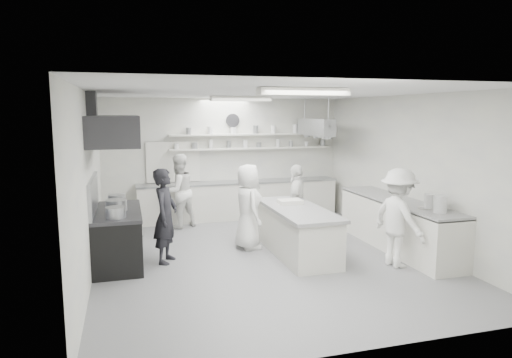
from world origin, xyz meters
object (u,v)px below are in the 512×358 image
object	(u,v)px
right_counter	(398,225)
prep_island	(297,232)
cook_stove	(166,216)
cook_back	(179,191)
stove	(118,238)
back_counter	(239,200)

from	to	relation	value
right_counter	prep_island	distance (m)	2.03
right_counter	prep_island	world-z (taller)	right_counter
cook_stove	cook_back	distance (m)	2.48
prep_island	cook_back	world-z (taller)	cook_back
stove	prep_island	xyz separation A→B (m)	(3.23, -0.39, -0.03)
right_counter	cook_back	bearing A→B (deg)	143.85
right_counter	cook_back	world-z (taller)	cook_back
back_counter	right_counter	world-z (taller)	right_counter
prep_island	stove	bearing A→B (deg)	172.70
stove	cook_stove	bearing A→B (deg)	-11.07
prep_island	cook_stove	world-z (taller)	cook_stove
stove	back_counter	distance (m)	4.03
back_counter	prep_island	distance (m)	3.21
cook_stove	cook_back	bearing A→B (deg)	11.40
right_counter	cook_stove	world-z (taller)	cook_stove
prep_island	cook_back	xyz separation A→B (m)	(-1.90, 2.66, 0.43)
prep_island	back_counter	bearing A→B (deg)	95.55
prep_island	cook_stove	size ratio (longest dim) A/B	1.36
stove	cook_back	distance (m)	2.66
stove	right_counter	xyz separation A→B (m)	(5.25, -0.60, 0.02)
right_counter	cook_stove	xyz separation A→B (m)	(-4.42, 0.44, 0.37)
back_counter	cook_back	distance (m)	1.71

